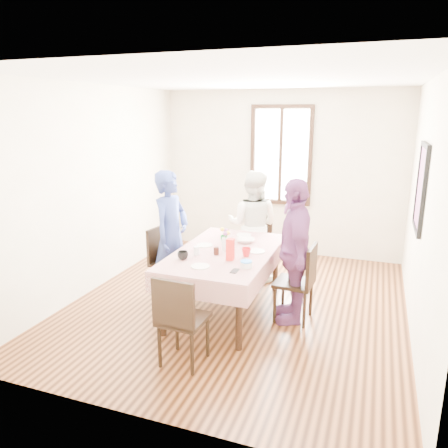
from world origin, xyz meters
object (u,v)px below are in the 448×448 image
Objects in this scene: chair_far at (253,247)px; chair_near at (183,319)px; chair_left at (170,263)px; person_left at (171,235)px; dining_table at (225,281)px; person_far at (253,225)px; person_right at (293,251)px; chair_right at (294,282)px.

chair_far is 2.36m from chair_near.
person_left reaches higher than chair_left.
person_left reaches higher than dining_table.
chair_near is (-0.00, -2.36, 0.00)m from chair_far.
person_far is (0.81, 1.00, 0.33)m from chair_left.
person_far is 1.36m from person_right.
person_left is (-1.61, 0.11, 0.37)m from chair_right.
dining_table is at bearing -94.13° from person_left.
chair_far is at bearing 39.41° from chair_right.
chair_far is (-0.00, 1.18, 0.08)m from dining_table.
chair_far is 0.55× the size of person_left.
person_left is at bearing 98.80° from chair_left.
chair_left is (-0.81, 0.16, 0.08)m from dining_table.
dining_table is 1.89× the size of chair_near.
chair_far is 0.58× the size of person_far.
chair_near is 0.55× the size of person_right.
person_left is (-0.79, -1.02, 0.37)m from chair_far.
chair_left and chair_right have the same top height.
chair_right is 0.58× the size of person_far.
person_right is (0.79, 1.24, 0.37)m from chair_near.
chair_right is 1.00× the size of chair_far.
chair_near is at bearing 40.04° from chair_left.
person_left reaches higher than chair_near.
person_right reaches higher than person_left.
chair_right is at bearing 125.57° from person_far.
chair_right is 1.39m from chair_far.
person_left is (-0.79, 0.16, 0.45)m from dining_table.
chair_near is 0.58× the size of person_far.
person_far is (0.79, 1.00, -0.05)m from person_left.
chair_right reaches higher than dining_table.
chair_far and chair_near have the same top height.
person_right is at bearing 124.83° from person_far.
chair_far is at bearing 92.58° from chair_near.
chair_near is at bearing -90.00° from dining_table.
chair_right is 1.41m from person_far.
person_far is at bearing 92.58° from chair_near.
dining_table is 1.89× the size of chair_far.
chair_near is at bearing -142.08° from person_left.
person_right is (-0.02, 0.00, 0.37)m from chair_right.
chair_far is (-0.81, 1.13, 0.00)m from chair_right.
chair_far is (0.81, 1.02, 0.00)m from chair_left.
chair_far is 0.55× the size of person_right.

